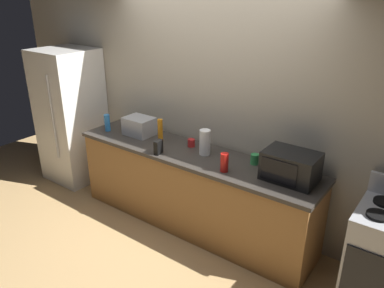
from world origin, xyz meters
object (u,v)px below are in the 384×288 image
refrigerator (71,116)px  paper_towel_roll (205,142)px  bottle_hot_sauce (224,162)px  mug_red (191,143)px  microwave (291,166)px  bottle_spray_cleaner (107,123)px  bottle_dish_soap (160,130)px  toaster_oven (139,126)px  cordless_phone (158,147)px  mug_green (255,159)px

refrigerator → paper_towel_roll: bearing=1.3°
bottle_hot_sauce → mug_red: 0.68m
refrigerator → microwave: bearing=0.9°
bottle_spray_cleaner → bottle_dish_soap: bearing=9.6°
refrigerator → bottle_dish_soap: 1.58m
toaster_oven → bottle_dish_soap: bottle_dish_soap is taller
bottle_spray_cleaner → cordless_phone: bearing=-9.0°
microwave → bottle_dish_soap: size_ratio=1.82×
bottle_hot_sauce → bottle_spray_cleaner: bearing=177.2°
bottle_hot_sauce → cordless_phone: bearing=-175.2°
toaster_oven → mug_green: 1.49m
cordless_phone → mug_green: bearing=13.6°
mug_red → bottle_dish_soap: bearing=-166.9°
paper_towel_roll → cordless_phone: (-0.40, -0.28, -0.06)m
mug_green → bottle_dish_soap: bearing=-174.8°
mug_red → microwave: bearing=-4.1°
cordless_phone → bottle_dish_soap: 0.35m
bottle_hot_sauce → mug_green: bottle_hot_sauce is taller
mug_green → microwave: bearing=-13.9°
refrigerator → toaster_oven: bearing=2.8°
paper_towel_roll → cordless_phone: size_ratio=1.80×
microwave → bottle_spray_cleaner: bearing=-176.8°
mug_green → paper_towel_roll: bearing=-169.4°
paper_towel_roll → mug_green: 0.55m
toaster_oven → bottle_dish_soap: bearing=-2.4°
toaster_oven → cordless_phone: toaster_oven is taller
paper_towel_roll → bottle_spray_cleaner: 1.36m
mug_red → paper_towel_roll: bearing=-19.0°
mug_green → cordless_phone: bearing=-157.8°
microwave → mug_red: size_ratio=5.64×
paper_towel_roll → bottle_spray_cleaner: (-1.35, -0.13, -0.03)m
toaster_oven → mug_green: (1.48, 0.09, -0.05)m
mug_green → mug_red: (-0.77, -0.02, -0.01)m
paper_towel_roll → mug_red: paper_towel_roll is taller
bottle_dish_soap → bottle_hot_sauce: bearing=-12.1°
refrigerator → mug_green: (2.71, 0.15, 0.05)m
microwave → bottle_hot_sauce: (-0.57, -0.21, -0.04)m
bottle_dish_soap → bottle_spray_cleaner: bearing=-170.4°
refrigerator → toaster_oven: size_ratio=5.29×
bottle_hot_sauce → mug_green: bearing=63.5°
mug_green → mug_red: mug_green is taller
bottle_dish_soap → bottle_spray_cleaner: (-0.74, -0.13, -0.03)m
microwave → mug_red: bearing=175.9°
toaster_oven → bottle_spray_cleaner: (-0.40, -0.14, -0.00)m
refrigerator → bottle_spray_cleaner: 0.84m
toaster_oven → microwave: bearing=-0.4°
cordless_phone → mug_green: cordless_phone is taller
cordless_phone → bottle_dish_soap: (-0.21, 0.28, 0.06)m
toaster_oven → mug_red: (0.71, 0.07, -0.06)m
mug_green → bottle_spray_cleaner: bearing=-173.0°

